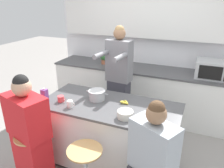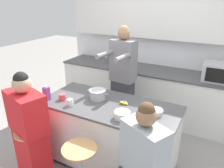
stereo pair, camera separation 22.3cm
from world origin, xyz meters
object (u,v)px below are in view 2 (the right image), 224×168
(banana_bunch, at_px, (124,103))
(microwave, at_px, (222,72))
(juice_carton, at_px, (47,93))
(person_cooking, at_px, (123,83))
(coffee_cup_far, at_px, (70,102))
(fruit_bowl, at_px, (122,115))
(kitchen_island, at_px, (109,134))
(bar_stool_leftmost, at_px, (34,152))
(cooking_pot, at_px, (98,94))
(coffee_cup_near, at_px, (62,97))
(potted_plant, at_px, (112,57))
(person_wrapped_blanket, at_px, (30,131))

(banana_bunch, relative_size, microwave, 0.24)
(banana_bunch, relative_size, juice_carton, 0.67)
(person_cooking, height_order, coffee_cup_far, person_cooking)
(person_cooking, bearing_deg, microwave, 33.02)
(fruit_bowl, distance_m, microwave, 1.94)
(kitchen_island, distance_m, bar_stool_leftmost, 0.97)
(bar_stool_leftmost, relative_size, fruit_bowl, 3.75)
(person_cooking, bearing_deg, kitchen_island, -72.34)
(person_cooking, height_order, cooking_pot, person_cooking)
(cooking_pot, relative_size, coffee_cup_near, 2.69)
(bar_stool_leftmost, xyz_separation_m, potted_plant, (-0.07, 2.20, 0.68))
(kitchen_island, xyz_separation_m, fruit_bowl, (0.29, -0.22, 0.49))
(person_cooking, xyz_separation_m, juice_carton, (-0.61, -1.03, 0.10))
(kitchen_island, distance_m, person_wrapped_blanket, 1.00)
(potted_plant, bearing_deg, person_cooking, -51.85)
(kitchen_island, relative_size, bar_stool_leftmost, 2.58)
(bar_stool_leftmost, relative_size, microwave, 1.25)
(coffee_cup_far, relative_size, banana_bunch, 0.80)
(person_cooking, bearing_deg, coffee_cup_far, -98.79)
(bar_stool_leftmost, xyz_separation_m, person_wrapped_blanket, (-0.02, 0.00, 0.29))
(person_wrapped_blanket, relative_size, juice_carton, 7.23)
(bar_stool_leftmost, distance_m, fruit_bowl, 1.23)
(coffee_cup_near, bearing_deg, cooking_pot, 31.02)
(banana_bunch, bearing_deg, person_cooking, 116.97)
(coffee_cup_near, relative_size, banana_bunch, 0.89)
(person_wrapped_blanket, xyz_separation_m, fruit_bowl, (1.01, 0.44, 0.28))
(person_cooking, bearing_deg, coffee_cup_near, -110.56)
(fruit_bowl, distance_m, coffee_cup_far, 0.71)
(bar_stool_leftmost, distance_m, person_wrapped_blanket, 0.29)
(juice_carton, bearing_deg, banana_bunch, 21.13)
(person_wrapped_blanket, height_order, banana_bunch, person_wrapped_blanket)
(person_cooking, relative_size, fruit_bowl, 9.81)
(fruit_bowl, relative_size, potted_plant, 0.75)
(banana_bunch, distance_m, potted_plant, 1.72)
(person_cooking, height_order, potted_plant, person_cooking)
(kitchen_island, bearing_deg, microwave, 51.44)
(fruit_bowl, height_order, banana_bunch, fruit_bowl)
(person_cooking, height_order, fruit_bowl, person_cooking)
(kitchen_island, relative_size, fruit_bowl, 9.68)
(person_wrapped_blanket, distance_m, microwave, 2.91)
(person_wrapped_blanket, bearing_deg, potted_plant, 107.93)
(kitchen_island, relative_size, potted_plant, 7.23)
(person_wrapped_blanket, distance_m, coffee_cup_near, 0.58)
(juice_carton, xyz_separation_m, microwave, (1.97, 1.75, 0.08))
(coffee_cup_near, distance_m, juice_carton, 0.20)
(coffee_cup_far, distance_m, juice_carton, 0.37)
(person_cooking, bearing_deg, juice_carton, -115.87)
(banana_bunch, bearing_deg, bar_stool_leftmost, -138.53)
(microwave, bearing_deg, fruit_bowl, -117.74)
(bar_stool_leftmost, relative_size, person_wrapped_blanket, 0.48)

